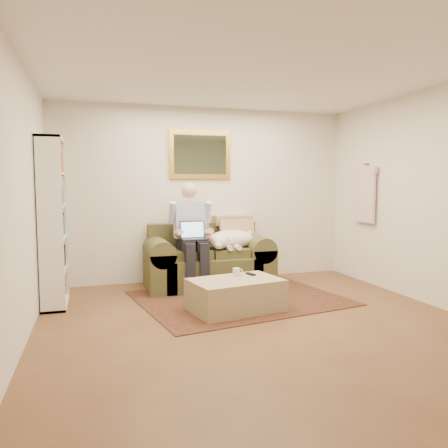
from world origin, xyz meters
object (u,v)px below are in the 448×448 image
sofa (208,265)px  bookshelf (53,222)px  seated_man (192,237)px  coffee_mug (236,272)px  laptop (193,234)px  ottoman (236,295)px  sleeping_dog (231,239)px

sofa → bookshelf: bearing=-168.2°
bookshelf → sofa: bearing=11.8°
seated_man → bookshelf: (-1.76, -0.26, 0.26)m
coffee_mug → bookshelf: size_ratio=0.05×
laptop → seated_man: bearing=90.0°
laptop → bookshelf: size_ratio=0.17×
laptop → ottoman: size_ratio=0.34×
seated_man → bookshelf: size_ratio=0.74×
sofa → seated_man: seated_man is taller
sofa → sleeping_dog: bearing=-15.7°
ottoman → sofa: bearing=89.5°
seated_man → coffee_mug: size_ratio=14.82×
bookshelf → coffee_mug: bearing=-19.6°
sofa → laptop: size_ratio=5.15×
coffee_mug → bookshelf: 2.27m
sofa → coffee_mug: 1.16m
laptop → sleeping_dog: 0.61m
bookshelf → ottoman: bearing=-23.7°
sleeping_dog → coffee_mug: (-0.27, -1.07, -0.25)m
laptop → coffee_mug: 1.04m
sofa → ottoman: bearing=-90.5°
laptop → ottoman: bearing=-76.7°
laptop → sleeping_dog: laptop is taller
bookshelf → laptop: bearing=6.2°
seated_man → laptop: 0.08m
sofa → coffee_mug: size_ratio=17.62×
sleeping_dog → bookshelf: 2.38m
laptop → bookshelf: bearing=-173.8°
sleeping_dog → ottoman: bearing=-105.1°
ottoman → coffee_mug: 0.28m
sleeping_dog → coffee_mug: size_ratio=7.26×
seated_man → laptop: seated_man is taller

